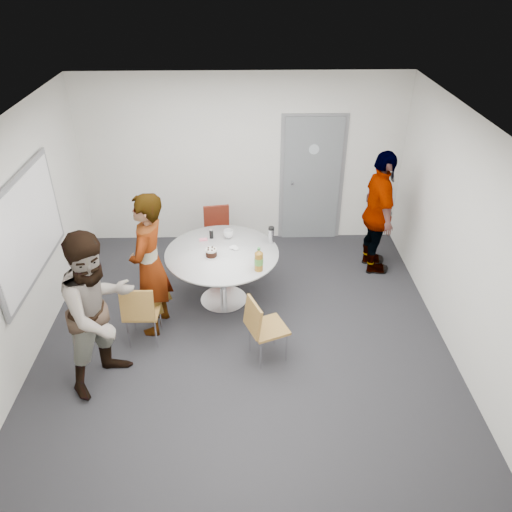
{
  "coord_description": "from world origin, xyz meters",
  "views": [
    {
      "loc": [
        0.03,
        -4.86,
        4.2
      ],
      "look_at": [
        0.16,
        0.25,
        1.01
      ],
      "focal_mm": 35.0,
      "sensor_mm": 36.0,
      "label": 1
    }
  ],
  "objects_px": {
    "door": "(312,180)",
    "person_main": "(150,266)",
    "person_right": "(379,214)",
    "table": "(224,259)",
    "whiteboard": "(27,229)",
    "chair_near_left": "(140,310)",
    "chair_far": "(218,228)",
    "person_left": "(100,312)",
    "chair_near_right": "(261,324)"
  },
  "relations": [
    {
      "from": "door",
      "to": "person_main",
      "type": "height_order",
      "value": "door"
    },
    {
      "from": "person_main",
      "to": "person_right",
      "type": "xyz_separation_m",
      "value": [
        3.07,
        1.3,
        -0.0
      ]
    },
    {
      "from": "table",
      "to": "person_right",
      "type": "bearing_deg",
      "value": 19.28
    },
    {
      "from": "person_right",
      "to": "whiteboard",
      "type": "bearing_deg",
      "value": 105.0
    },
    {
      "from": "chair_near_left",
      "to": "table",
      "type": "bearing_deg",
      "value": 41.87
    },
    {
      "from": "person_main",
      "to": "person_right",
      "type": "bearing_deg",
      "value": 122.72
    },
    {
      "from": "chair_far",
      "to": "person_left",
      "type": "distance_m",
      "value": 2.82
    },
    {
      "from": "whiteboard",
      "to": "person_left",
      "type": "relative_size",
      "value": 1.01
    },
    {
      "from": "table",
      "to": "chair_near_left",
      "type": "height_order",
      "value": "table"
    },
    {
      "from": "table",
      "to": "chair_near_left",
      "type": "bearing_deg",
      "value": -138.9
    },
    {
      "from": "chair_near_left",
      "to": "door",
      "type": "bearing_deg",
      "value": 49.24
    },
    {
      "from": "whiteboard",
      "to": "chair_near_left",
      "type": "relative_size",
      "value": 2.2
    },
    {
      "from": "door",
      "to": "whiteboard",
      "type": "bearing_deg",
      "value": -147.34
    },
    {
      "from": "chair_near_right",
      "to": "chair_far",
      "type": "height_order",
      "value": "chair_far"
    },
    {
      "from": "table",
      "to": "chair_near_right",
      "type": "xyz_separation_m",
      "value": [
        0.45,
        -1.15,
        -0.16
      ]
    },
    {
      "from": "chair_near_left",
      "to": "person_main",
      "type": "xyz_separation_m",
      "value": [
        0.11,
        0.33,
        0.41
      ]
    },
    {
      "from": "table",
      "to": "chair_far",
      "type": "bearing_deg",
      "value": 97.14
    },
    {
      "from": "chair_far",
      "to": "person_right",
      "type": "distance_m",
      "value": 2.41
    },
    {
      "from": "chair_far",
      "to": "person_right",
      "type": "xyz_separation_m",
      "value": [
        2.34,
        -0.38,
        0.41
      ]
    },
    {
      "from": "whiteboard",
      "to": "table",
      "type": "bearing_deg",
      "value": 12.91
    },
    {
      "from": "door",
      "to": "chair_near_left",
      "type": "bearing_deg",
      "value": -131.53
    },
    {
      "from": "table",
      "to": "chair_far",
      "type": "height_order",
      "value": "table"
    },
    {
      "from": "whiteboard",
      "to": "chair_near_right",
      "type": "height_order",
      "value": "whiteboard"
    },
    {
      "from": "chair_far",
      "to": "person_left",
      "type": "bearing_deg",
      "value": 57.72
    },
    {
      "from": "chair_near_right",
      "to": "person_main",
      "type": "xyz_separation_m",
      "value": [
        -1.32,
        0.62,
        0.42
      ]
    },
    {
      "from": "chair_near_left",
      "to": "person_left",
      "type": "height_order",
      "value": "person_left"
    },
    {
      "from": "door",
      "to": "person_right",
      "type": "xyz_separation_m",
      "value": [
        0.85,
        -1.01,
        -0.09
      ]
    },
    {
      "from": "person_right",
      "to": "table",
      "type": "bearing_deg",
      "value": 108.14
    },
    {
      "from": "whiteboard",
      "to": "person_left",
      "type": "bearing_deg",
      "value": -43.54
    },
    {
      "from": "door",
      "to": "person_left",
      "type": "height_order",
      "value": "door"
    },
    {
      "from": "table",
      "to": "person_main",
      "type": "relative_size",
      "value": 0.8
    },
    {
      "from": "whiteboard",
      "to": "person_main",
      "type": "bearing_deg",
      "value": -0.91
    },
    {
      "from": "chair_near_right",
      "to": "person_left",
      "type": "height_order",
      "value": "person_left"
    },
    {
      "from": "table",
      "to": "chair_near_right",
      "type": "bearing_deg",
      "value": -68.56
    },
    {
      "from": "door",
      "to": "chair_near_right",
      "type": "relative_size",
      "value": 2.5
    },
    {
      "from": "whiteboard",
      "to": "person_left",
      "type": "height_order",
      "value": "whiteboard"
    },
    {
      "from": "person_main",
      "to": "door",
      "type": "bearing_deg",
      "value": 145.85
    },
    {
      "from": "chair_near_right",
      "to": "person_right",
      "type": "distance_m",
      "value": 2.63
    },
    {
      "from": "door",
      "to": "person_left",
      "type": "relative_size",
      "value": 1.13
    },
    {
      "from": "whiteboard",
      "to": "table",
      "type": "relative_size",
      "value": 1.27
    },
    {
      "from": "chair_far",
      "to": "person_left",
      "type": "relative_size",
      "value": 0.46
    },
    {
      "from": "table",
      "to": "person_main",
      "type": "bearing_deg",
      "value": -148.79
    },
    {
      "from": "door",
      "to": "person_main",
      "type": "relative_size",
      "value": 1.13
    },
    {
      "from": "table",
      "to": "person_left",
      "type": "height_order",
      "value": "person_left"
    },
    {
      "from": "table",
      "to": "door",
      "type": "bearing_deg",
      "value": 52.77
    },
    {
      "from": "chair_near_left",
      "to": "person_left",
      "type": "xyz_separation_m",
      "value": [
        -0.28,
        -0.56,
        0.42
      ]
    },
    {
      "from": "chair_near_right",
      "to": "whiteboard",
      "type": "bearing_deg",
      "value": -125.63
    },
    {
      "from": "table",
      "to": "person_main",
      "type": "height_order",
      "value": "person_main"
    },
    {
      "from": "chair_near_right",
      "to": "person_right",
      "type": "xyz_separation_m",
      "value": [
        1.75,
        1.92,
        0.42
      ]
    },
    {
      "from": "door",
      "to": "table",
      "type": "xyz_separation_m",
      "value": [
        -1.35,
        -1.78,
        -0.35
      ]
    }
  ]
}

